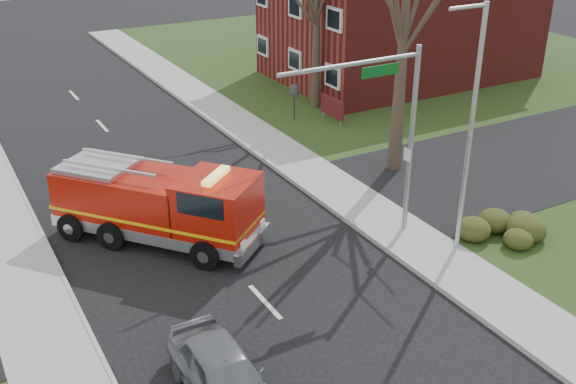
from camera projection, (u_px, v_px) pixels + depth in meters
ground at (265, 302)px, 20.44m from camera, size 120.00×120.00×0.00m
sidewalk_right at (424, 249)px, 23.16m from camera, size 2.40×80.00×0.15m
sidewalk_left at (56, 367)px, 17.65m from camera, size 2.40×80.00×0.15m
brick_building at (401, 18)px, 41.45m from camera, size 15.40×10.40×7.25m
health_center_sign at (332, 107)px, 34.55m from camera, size 0.12×2.00×1.40m
hedge_corner at (507, 229)px, 23.40m from camera, size 2.80×2.00×0.90m
traffic_signal_mast at (383, 113)px, 21.91m from camera, size 5.29×0.18×6.80m
streetlight_pole at (470, 126)px, 21.26m from camera, size 1.48×0.16×8.40m
fire_engine at (160, 206)px, 23.40m from camera, size 6.47×7.12×2.91m
parked_car_maroon at (223, 375)px, 16.38m from camera, size 1.74×4.30×1.46m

